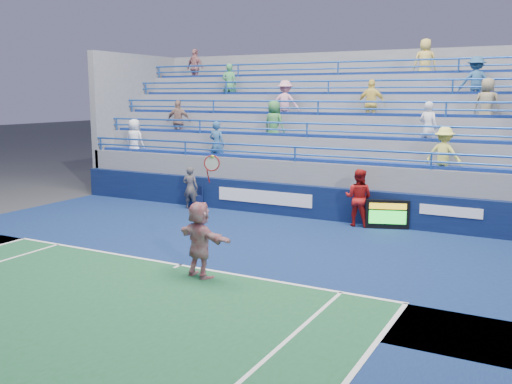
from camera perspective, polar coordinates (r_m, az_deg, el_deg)
The scene contains 8 objects.
ground at distance 14.02m, azimuth -7.60°, elevation -7.34°, with size 120.00×120.00×0.00m, color #333538.
sponsor_wall at distance 19.38m, azimuth 3.63°, elevation -0.83°, with size 18.00×0.32×1.10m.
bleacher_stand at distance 22.69m, azimuth 7.62°, elevation 3.18°, with size 18.00×5.60×6.13m.
serve_speed_board at distance 17.97m, azimuth 13.00°, elevation -2.20°, with size 1.29×0.56×0.91m.
judge_chair at distance 21.01m, azimuth -6.15°, elevation -0.86°, with size 0.58×0.59×0.80m.
tennis_player at distance 12.90m, azimuth -5.65°, elevation -4.74°, with size 1.70×0.96×2.81m.
line_judge at distance 20.68m, azimuth -6.58°, elevation 0.41°, with size 0.56×0.37×1.55m, color #131534.
ball_girl at distance 18.09m, azimuth 10.21°, elevation -0.58°, with size 0.88×0.69×1.82m, color #A41412.
Camera 1 is at (7.88, -10.85, 4.09)m, focal length 40.00 mm.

